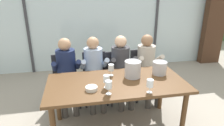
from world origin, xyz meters
TOP-DOWN VIEW (x-y plane):
  - ground at (0.00, 1.00)m, footprint 14.00×14.00m
  - window_glass_panel at (0.00, 2.52)m, footprint 7.11×0.03m
  - window_mullion_left at (-1.60, 2.50)m, footprint 0.06×0.06m
  - window_mullion_right at (1.60, 2.50)m, footprint 0.06×0.06m
  - hillside_vineyard at (0.00, 5.65)m, footprint 13.11×2.40m
  - curtain_heavy_drape at (3.20, 2.34)m, footprint 0.56×0.20m
  - dining_table at (0.00, 0.00)m, footprint 1.91×0.93m
  - chair_near_curtain at (-0.74, 0.88)m, footprint 0.49×0.49m
  - chair_left_of_center at (-0.21, 0.91)m, footprint 0.45×0.45m
  - chair_center at (0.20, 0.86)m, footprint 0.48×0.48m
  - chair_right_of_center at (0.69, 0.89)m, footprint 0.46×0.46m
  - person_navy_polo at (-0.70, 0.74)m, footprint 0.48×0.63m
  - person_pale_blue_shirt at (-0.24, 0.74)m, footprint 0.47×0.62m
  - person_charcoal_jacket at (0.25, 0.74)m, footprint 0.48×0.62m
  - person_beige_jumper at (0.73, 0.74)m, footprint 0.48×0.62m
  - ice_bucket_primary at (0.26, 0.12)m, footprint 0.24×0.24m
  - ice_bucket_secondary at (0.68, 0.15)m, footprint 0.22×0.22m
  - tasting_bowl at (-0.36, -0.18)m, footprint 0.15×0.15m
  - wine_glass_by_left_taster at (0.33, -0.37)m, footprint 0.08×0.08m
  - wine_glass_near_bucket at (-0.04, 0.23)m, footprint 0.08×0.08m
  - wine_glass_center_pour at (-0.17, -0.31)m, footprint 0.08×0.08m
  - wine_glass_by_right_taster at (-0.17, -0.14)m, footprint 0.08×0.08m

SIDE VIEW (x-z plane):
  - ground at x=0.00m, z-range 0.00..0.00m
  - chair_near_curtain at x=-0.74m, z-range 0.08..0.98m
  - chair_left_of_center at x=-0.21m, z-range 0.08..0.98m
  - chair_center at x=0.20m, z-range 0.08..0.98m
  - chair_right_of_center at x=0.69m, z-range 0.08..0.98m
  - dining_table at x=0.00m, z-range 0.30..1.05m
  - person_navy_polo at x=-0.70m, z-range 0.09..1.31m
  - person_pale_blue_shirt at x=-0.24m, z-range 0.09..1.31m
  - person_charcoal_jacket at x=0.25m, z-range 0.09..1.31m
  - person_beige_jumper at x=0.73m, z-range 0.09..1.31m
  - tasting_bowl at x=-0.36m, z-range 0.76..0.81m
  - hillside_vineyard at x=0.00m, z-range 0.00..1.68m
  - ice_bucket_secondary at x=0.68m, z-range 0.76..0.96m
  - wine_glass_by_left_taster at x=0.33m, z-range 0.79..0.96m
  - wine_glass_center_pour at x=-0.17m, z-range 0.79..0.96m
  - wine_glass_by_right_taster at x=-0.17m, z-range 0.79..0.96m
  - wine_glass_near_bucket at x=-0.04m, z-range 0.79..0.97m
  - ice_bucket_primary at x=0.26m, z-range 0.76..1.01m
  - window_glass_panel at x=0.00m, z-range 0.00..2.60m
  - window_mullion_left at x=-1.60m, z-range 0.00..2.60m
  - window_mullion_right at x=1.60m, z-range 0.00..2.60m
  - curtain_heavy_drape at x=3.20m, z-range 0.00..2.60m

